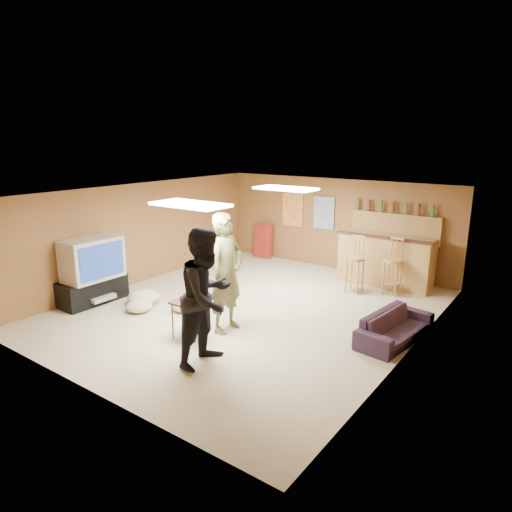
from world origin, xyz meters
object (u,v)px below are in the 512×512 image
Objects in this scene: person_black at (207,297)px; tray_table at (188,320)px; bar_counter at (385,260)px; tv_body at (92,259)px; person_olive at (226,273)px; sofa at (395,327)px.

tray_table is (-0.77, 0.39, -0.68)m from person_black.
bar_counter is 3.16× the size of tray_table.
tray_table is at bearing 60.64° from person_black.
person_olive is (2.90, 0.53, 0.10)m from tv_body.
person_black is (0.50, -1.04, -0.01)m from person_olive.
tray_table is at bearing 132.58° from sofa.
tv_body is at bearing 177.33° from tray_table.
sofa is at bearing -42.85° from person_black.
sofa is 3.31m from tray_table.
bar_counter is at bearing -11.18° from person_black.
bar_counter reaches higher than sofa.
person_olive is 1.15m from person_black.
person_olive is (-1.25, -3.92, 0.45)m from bar_counter.
tray_table is at bearing 155.62° from person_olive.
person_olive is 0.98m from tray_table.
bar_counter is 1.01× the size of person_black.
tv_body reaches higher than bar_counter.
tv_body is 2.95m from person_olive.
tv_body is 5.67m from sofa.
person_olive reaches higher than bar_counter.
bar_counter is at bearing 71.60° from tray_table.
person_black is at bearing -98.55° from bar_counter.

